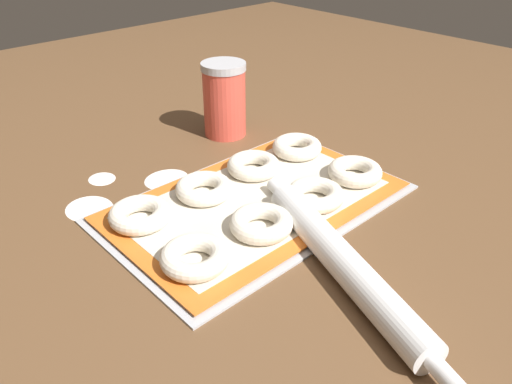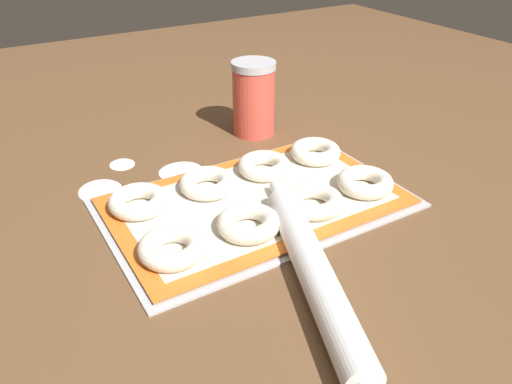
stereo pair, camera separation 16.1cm
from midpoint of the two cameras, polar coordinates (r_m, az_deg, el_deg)
name	(u,v)px [view 2 (the right image)]	position (r m, az deg, el deg)	size (l,w,h in m)	color
ground_plane	(264,205)	(0.90, 5.97, -1.82)	(2.80, 2.80, 0.00)	brown
baking_tray	(256,202)	(0.90, 5.07, -1.47)	(0.54, 0.34, 0.01)	#B2B5BA
baking_mat	(256,200)	(0.90, 5.09, -1.18)	(0.51, 0.32, 0.00)	orange
bagel_front_far_left	(172,248)	(0.76, -3.64, -6.74)	(0.10, 0.10, 0.03)	silver
bagel_front_mid_left	(248,223)	(0.81, 4.80, -3.90)	(0.10, 0.10, 0.03)	silver
bagel_front_mid_right	(314,201)	(0.88, 11.84, -1.33)	(0.10, 0.10, 0.03)	silver
bagel_front_far_right	(365,182)	(0.96, 17.10, 0.82)	(0.10, 0.10, 0.03)	silver
bagel_back_far_left	(138,201)	(0.87, -8.28, -1.35)	(0.10, 0.10, 0.03)	silver
bagel_back_mid_left	(207,183)	(0.92, -0.64, 0.75)	(0.10, 0.10, 0.03)	silver
bagel_back_mid_right	(264,166)	(0.98, 5.62, 2.76)	(0.10, 0.10, 0.03)	silver
bagel_back_far_right	(315,152)	(1.05, 11.18, 4.35)	(0.10, 0.10, 0.03)	silver
flour_canister	(254,98)	(1.15, 3.76, 10.52)	(0.10, 0.10, 0.17)	#DB4C3D
rolling_pin	(314,271)	(0.73, 13.02, -9.20)	(0.19, 0.47, 0.05)	silver
flour_patch_near	(122,164)	(1.06, -10.96, 2.97)	(0.05, 0.06, 0.00)	white
flour_patch_far	(100,190)	(0.97, -12.96, -0.05)	(0.08, 0.09, 0.00)	white
flour_patch_side	(180,170)	(1.01, -4.23, 2.26)	(0.09, 0.08, 0.00)	white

